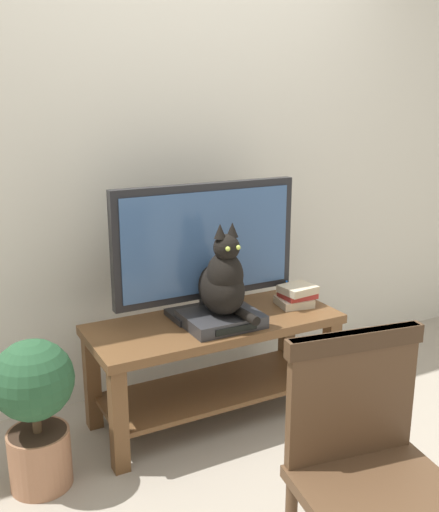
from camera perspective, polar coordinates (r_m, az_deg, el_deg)
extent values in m
plane|color=gray|center=(2.76, 5.41, -20.03)|extent=(12.00, 12.00, 0.00)
cube|color=beige|center=(3.19, -4.54, 11.74)|extent=(7.00, 0.12, 2.80)
cube|color=brown|center=(2.90, -0.47, -6.67)|extent=(1.25, 0.50, 0.04)
cube|color=brown|center=(2.66, -9.80, -15.53)|extent=(0.07, 0.07, 0.49)
cube|color=brown|center=(3.15, 10.76, -10.43)|extent=(0.07, 0.07, 0.49)
cube|color=brown|center=(3.00, -12.30, -11.89)|extent=(0.07, 0.07, 0.49)
cube|color=brown|center=(3.44, 6.56, -7.95)|extent=(0.07, 0.07, 0.49)
cube|color=brown|center=(3.05, -0.45, -12.78)|extent=(1.15, 0.42, 0.02)
cube|color=black|center=(2.96, -1.27, -5.42)|extent=(0.38, 0.20, 0.03)
cube|color=black|center=(2.95, -1.28, -4.56)|extent=(0.06, 0.04, 0.07)
cube|color=black|center=(2.85, -1.32, 1.45)|extent=(0.96, 0.05, 0.57)
cube|color=#385684|center=(2.83, -1.05, 1.33)|extent=(0.89, 0.01, 0.50)
sphere|color=#2672F2|center=(3.13, 6.56, -2.48)|extent=(0.01, 0.01, 0.01)
cube|color=#2D2D30|center=(2.82, 0.17, -6.15)|extent=(0.36, 0.29, 0.06)
cube|color=black|center=(2.70, 1.67, -7.18)|extent=(0.22, 0.01, 0.03)
ellipsoid|color=black|center=(2.77, 0.17, -3.21)|extent=(0.20, 0.30, 0.25)
ellipsoid|color=black|center=(2.72, 0.54, -1.88)|extent=(0.17, 0.19, 0.22)
sphere|color=black|center=(2.67, 0.69, 0.84)|extent=(0.12, 0.12, 0.12)
cone|color=black|center=(2.63, 0.05, 2.44)|extent=(0.06, 0.06, 0.07)
cone|color=black|center=(2.66, 1.34, 2.59)|extent=(0.06, 0.06, 0.07)
sphere|color=#B2C64C|center=(2.61, 0.82, 0.70)|extent=(0.02, 0.02, 0.02)
sphere|color=#B2C64C|center=(2.63, 1.76, 0.82)|extent=(0.02, 0.02, 0.02)
cylinder|color=black|center=(2.75, 2.27, -5.62)|extent=(0.05, 0.24, 0.04)
cylinder|color=#513823|center=(2.30, 16.94, -22.39)|extent=(0.04, 0.04, 0.42)
cube|color=#513823|center=(1.94, 15.96, -21.99)|extent=(0.54, 0.54, 0.04)
cube|color=#513823|center=(1.96, 12.82, -13.07)|extent=(0.45, 0.10, 0.43)
cube|color=#412C1C|center=(1.88, 13.15, -8.05)|extent=(0.47, 0.12, 0.06)
cube|color=beige|center=(3.11, 7.28, -4.44)|extent=(0.19, 0.18, 0.04)
cube|color=#B2332D|center=(3.11, 7.62, -3.75)|extent=(0.17, 0.14, 0.03)
cube|color=beige|center=(3.08, 7.64, -3.23)|extent=(0.19, 0.16, 0.04)
cylinder|color=#9E6B4C|center=(2.71, -17.09, -18.32)|extent=(0.26, 0.26, 0.25)
cylinder|color=#332319|center=(2.65, -17.29, -16.22)|extent=(0.24, 0.24, 0.02)
cylinder|color=#4C3823|center=(2.62, -17.40, -15.06)|extent=(0.04, 0.04, 0.10)
sphere|color=#234C2D|center=(2.53, -17.74, -11.42)|extent=(0.33, 0.33, 0.33)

